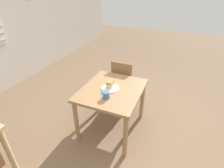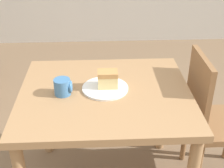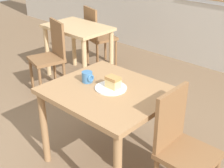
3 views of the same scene
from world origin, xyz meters
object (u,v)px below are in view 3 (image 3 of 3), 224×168
Objects in this scene: dining_table_near at (109,101)px; chair_near_window at (181,145)px; chair_far_opposite at (97,35)px; chair_far_corner at (51,54)px; coffee_mug at (88,77)px; dining_table_far at (78,36)px; plate at (111,88)px; cake_slice at (113,82)px.

chair_near_window reaches higher than dining_table_near.
chair_far_corner is at bearing 114.60° from chair_far_opposite.
chair_far_corner is at bearing 159.89° from dining_table_near.
chair_far_opposite is 2.10m from coffee_mug.
plate is at bearing -33.20° from dining_table_far.
plate is at bearing -146.51° from cake_slice.
chair_near_window is (0.65, 0.06, -0.13)m from dining_table_near.
plate is (1.64, -1.48, 0.25)m from chair_far_opposite.
dining_table_near is at bearing -114.09° from cake_slice.
dining_table_far is 2.38m from chair_near_window.
chair_far_opposite is 2.22m from plate.
coffee_mug is (-0.88, -0.08, 0.29)m from chair_near_window.
chair_near_window is at bearing 2.02° from chair_far_corner.
chair_far_opposite is at bearing 138.50° from cake_slice.
dining_table_near is at bearing -92.57° from plate.
dining_table_far is 1.83m from plate.
chair_far_corner is at bearing 77.23° from chair_near_window.
chair_near_window is 1.00× the size of chair_far_corner.
chair_near_window is 1.00× the size of chair_far_opposite.
cake_slice is at bearing -32.70° from dining_table_far.
coffee_mug is at bearing 149.23° from chair_far_opposite.
chair_near_window is 3.47× the size of plate.
chair_near_window is at bearing -23.86° from dining_table_far.
chair_far_opposite is at bearing 138.07° from plate.
chair_far_corner is 1.63m from cake_slice.
cake_slice reaches higher than dining_table_far.
cake_slice is at bearing -3.96° from chair_far_corner.
chair_far_corner is 1.00× the size of chair_far_opposite.
chair_far_corner is (0.03, -0.48, -0.11)m from dining_table_far.
dining_table_near is 8.54× the size of cake_slice.
chair_far_corner reaches higher than dining_table_near.
chair_far_corner is 8.07× the size of cake_slice.
chair_near_window is (2.18, -0.96, -0.11)m from dining_table_far.
chair_near_window reaches higher than coffee_mug.
dining_table_near is 0.17m from cake_slice.
chair_near_window reaches higher than dining_table_far.
cake_slice is (0.01, 0.01, 0.05)m from plate.
coffee_mug is (-0.24, -0.05, -0.01)m from cake_slice.
chair_far_opposite is at bearing 113.22° from chair_far_corner.
dining_table_far is 0.97× the size of chair_far_corner.
coffee_mug reaches higher than dining_table_far.
chair_far_opposite reaches higher than dining_table_far.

